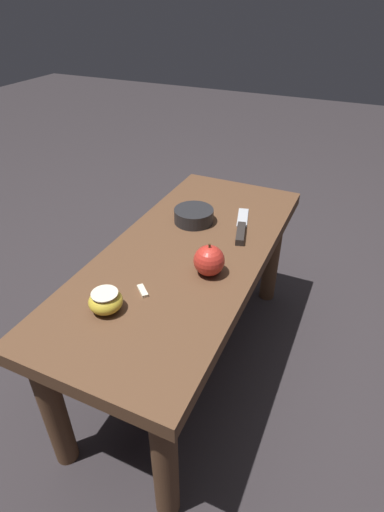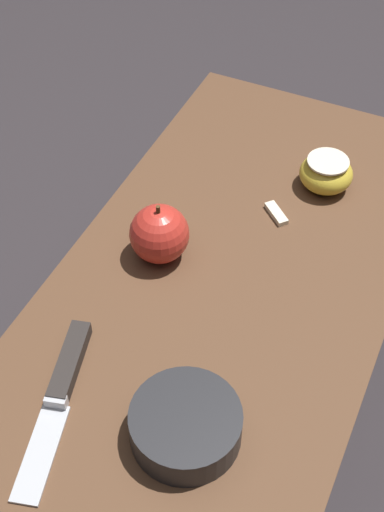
{
  "view_description": "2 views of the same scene",
  "coord_description": "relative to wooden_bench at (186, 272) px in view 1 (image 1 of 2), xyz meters",
  "views": [
    {
      "loc": [
        0.85,
        0.4,
        1.08
      ],
      "look_at": [
        0.06,
        0.05,
        0.49
      ],
      "focal_mm": 28.0,
      "sensor_mm": 36.0,
      "label": 1
    },
    {
      "loc": [
        -0.51,
        -0.22,
        1.17
      ],
      "look_at": [
        0.06,
        0.05,
        0.49
      ],
      "focal_mm": 50.0,
      "sensor_mm": 36.0,
      "label": 2
    }
  ],
  "objects": [
    {
      "name": "wooden_bench",
      "position": [
        0.0,
        0.0,
        0.0
      ],
      "size": [
        1.01,
        0.43,
        0.45
      ],
      "color": "brown",
      "rests_on": "ground_plane"
    },
    {
      "name": "apple_slice_near_knife",
      "position": [
        0.21,
        -0.02,
        0.08
      ],
      "size": [
        0.04,
        0.04,
        0.01
      ],
      "color": "beige",
      "rests_on": "wooden_bench"
    },
    {
      "name": "apple_cut",
      "position": [
        0.3,
        -0.06,
        0.1
      ],
      "size": [
        0.08,
        0.08,
        0.05
      ],
      "color": "gold",
      "rests_on": "wooden_bench"
    },
    {
      "name": "bowl",
      "position": [
        -0.16,
        -0.05,
        0.1
      ],
      "size": [
        0.12,
        0.12,
        0.04
      ],
      "color": "#232326",
      "rests_on": "wooden_bench"
    },
    {
      "name": "ground_plane",
      "position": [
        0.0,
        0.0,
        -0.38
      ],
      "size": [
        8.0,
        8.0,
        0.0
      ],
      "primitive_type": "plane",
      "color": "#2D282B"
    },
    {
      "name": "knife",
      "position": [
        -0.16,
        0.11,
        0.09
      ],
      "size": [
        0.23,
        0.09,
        0.02
      ],
      "rotation": [
        0.0,
        0.0,
        -2.88
      ],
      "color": "#B7BABF",
      "rests_on": "wooden_bench"
    },
    {
      "name": "apple_whole",
      "position": [
        0.07,
        0.1,
        0.12
      ],
      "size": [
        0.08,
        0.08,
        0.09
      ],
      "color": "red",
      "rests_on": "wooden_bench"
    }
  ]
}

